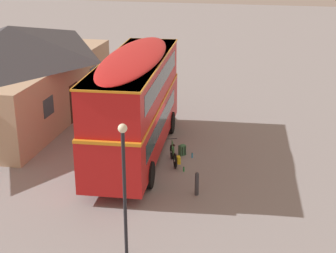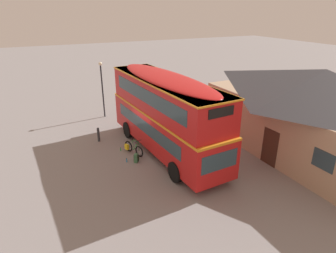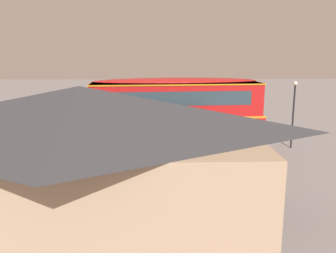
# 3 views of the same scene
# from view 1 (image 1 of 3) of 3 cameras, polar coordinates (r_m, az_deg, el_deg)

# --- Properties ---
(ground_plane) EXTENTS (120.00, 120.00, 0.00)m
(ground_plane) POSITION_cam_1_polar(r_m,az_deg,el_deg) (23.27, -2.66, -3.84)
(ground_plane) COLOR gray
(double_decker_bus) EXTENTS (10.32, 3.24, 4.79)m
(double_decker_bus) POSITION_cam_1_polar(r_m,az_deg,el_deg) (23.00, -3.67, 2.89)
(double_decker_bus) COLOR black
(double_decker_bus) RESTS_ON ground
(touring_bicycle) EXTENTS (1.60, 0.81, 1.02)m
(touring_bicycle) POSITION_cam_1_polar(r_m,az_deg,el_deg) (22.81, 0.68, -3.31)
(touring_bicycle) COLOR black
(touring_bicycle) RESTS_ON ground
(backpack_on_ground) EXTENTS (0.37, 0.36, 0.54)m
(backpack_on_ground) POSITION_cam_1_polar(r_m,az_deg,el_deg) (23.77, 1.58, -2.57)
(backpack_on_ground) COLOR #386642
(backpack_on_ground) RESTS_ON ground
(water_bottle_blue_sports) EXTENTS (0.07, 0.07, 0.25)m
(water_bottle_blue_sports) POSITION_cam_1_polar(r_m,az_deg,el_deg) (23.55, 2.70, -3.22)
(water_bottle_blue_sports) COLOR #338CBF
(water_bottle_blue_sports) RESTS_ON ground
(water_bottle_green_metal) EXTENTS (0.07, 0.07, 0.22)m
(water_bottle_green_metal) POSITION_cam_1_polar(r_m,az_deg,el_deg) (22.20, 1.76, -4.77)
(water_bottle_green_metal) COLOR green
(water_bottle_green_metal) RESTS_ON ground
(pub_building) EXTENTS (13.28, 7.44, 5.11)m
(pub_building) POSITION_cam_1_polar(r_m,az_deg,el_deg) (29.51, -16.87, 5.87)
(pub_building) COLOR tan
(pub_building) RESTS_ON ground
(street_lamp) EXTENTS (0.28, 0.28, 4.43)m
(street_lamp) POSITION_cam_1_polar(r_m,az_deg,el_deg) (15.51, -4.90, -5.54)
(street_lamp) COLOR black
(street_lamp) RESTS_ON ground
(kerb_bollard) EXTENTS (0.16, 0.16, 0.97)m
(kerb_bollard) POSITION_cam_1_polar(r_m,az_deg,el_deg) (20.11, 3.22, -6.32)
(kerb_bollard) COLOR #333338
(kerb_bollard) RESTS_ON ground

